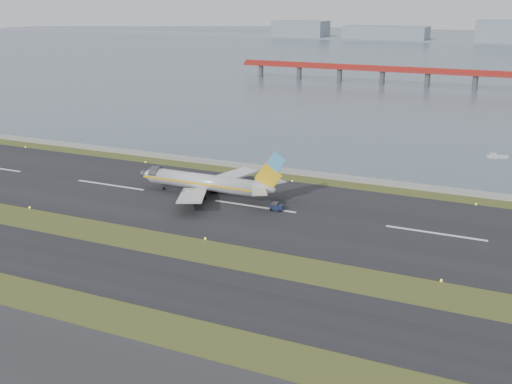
# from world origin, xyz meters

# --- Properties ---
(ground) EXTENTS (1000.00, 1000.00, 0.00)m
(ground) POSITION_xyz_m (0.00, 0.00, 0.00)
(ground) COLOR #334518
(ground) RESTS_ON ground
(taxiway_strip) EXTENTS (1000.00, 18.00, 0.10)m
(taxiway_strip) POSITION_xyz_m (0.00, -12.00, 0.05)
(taxiway_strip) COLOR black
(taxiway_strip) RESTS_ON ground
(runway_strip) EXTENTS (1000.00, 45.00, 0.10)m
(runway_strip) POSITION_xyz_m (0.00, 30.00, 0.05)
(runway_strip) COLOR black
(runway_strip) RESTS_ON ground
(seawall) EXTENTS (1000.00, 2.50, 1.00)m
(seawall) POSITION_xyz_m (0.00, 60.00, 0.50)
(seawall) COLOR gray
(seawall) RESTS_ON ground
(bay_water) EXTENTS (1400.00, 800.00, 1.30)m
(bay_water) POSITION_xyz_m (0.00, 460.00, 0.00)
(bay_water) COLOR #485667
(bay_water) RESTS_ON ground
(red_pier) EXTENTS (260.00, 5.00, 10.20)m
(red_pier) POSITION_xyz_m (20.00, 250.00, 7.28)
(red_pier) COLOR maroon
(red_pier) RESTS_ON ground
(airliner) EXTENTS (38.52, 32.89, 12.80)m
(airliner) POSITION_xyz_m (-13.15, 32.22, 3.46)
(airliner) COLOR silver
(airliner) RESTS_ON ground
(pushback_tug) EXTENTS (3.09, 2.00, 1.89)m
(pushback_tug) POSITION_xyz_m (5.54, 29.63, 0.92)
(pushback_tug) COLOR #161E3D
(pushback_tug) RESTS_ON ground
(workboat_near) EXTENTS (6.36, 4.16, 1.48)m
(workboat_near) POSITION_xyz_m (44.80, 101.18, 0.47)
(workboat_near) COLOR silver
(workboat_near) RESTS_ON ground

